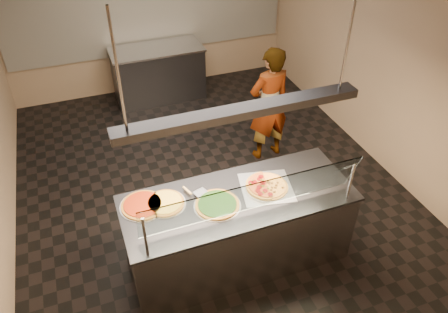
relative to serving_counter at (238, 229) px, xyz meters
name	(u,v)px	position (x,y,z in m)	size (l,w,h in m)	color
ground	(207,181)	(0.11, 1.40, -0.48)	(5.00, 6.00, 0.02)	black
wall_back	(148,6)	(0.11, 4.41, 1.03)	(5.00, 0.02, 3.00)	#977B61
wall_front	(344,282)	(0.11, -1.61, 1.03)	(5.00, 0.02, 3.00)	#977B61
wall_right	(380,54)	(2.62, 1.40, 1.03)	(0.02, 6.00, 3.00)	#977B61
tile_band	(150,18)	(0.11, 4.38, 0.83)	(4.90, 0.02, 1.20)	silver
serving_counter	(238,229)	(0.00, 0.00, 0.00)	(2.40, 0.94, 0.93)	#B7B7BC
sneeze_guard	(253,197)	(0.00, -0.34, 0.76)	(2.16, 0.18, 0.54)	#B7B7BC
perforated_tray	(266,187)	(0.33, 0.03, 0.47)	(0.62, 0.62, 0.01)	silver
half_pizza_pepperoni	(257,187)	(0.22, 0.03, 0.50)	(0.30, 0.47, 0.05)	brown
half_pizza_sausage	(275,184)	(0.43, 0.03, 0.49)	(0.30, 0.47, 0.04)	brown
pizza_spinach	(217,204)	(-0.25, -0.04, 0.48)	(0.47, 0.47, 0.03)	silver
pizza_cheese	(165,203)	(-0.73, 0.17, 0.48)	(0.42, 0.42, 0.03)	silver
pizza_tomato	(143,205)	(-0.95, 0.22, 0.48)	(0.46, 0.46, 0.03)	silver
pizza_spatula	(193,191)	(-0.42, 0.22, 0.49)	(0.23, 0.22, 0.02)	#B7B7BC
prep_table	(158,73)	(0.08, 3.95, 0.00)	(1.58, 0.74, 0.93)	#343439
worker	(269,105)	(1.14, 1.69, 0.38)	(0.62, 0.41, 1.70)	#312F35
heat_lamp_housing	(241,112)	(0.00, 0.00, 1.48)	(2.30, 0.18, 0.08)	#343439
lamp_rod_left	(118,73)	(-1.00, 0.00, 2.03)	(0.02, 0.02, 1.01)	#B7B7BC
lamp_rod_right	(349,37)	(1.00, 0.00, 2.03)	(0.02, 0.02, 1.01)	#B7B7BC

